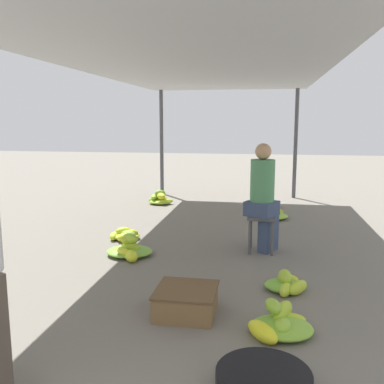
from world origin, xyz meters
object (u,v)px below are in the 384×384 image
Objects in this scene: vendor_seated at (264,196)px; banana_pile_left_2 at (160,200)px; stool at (261,223)px; crate_near at (186,301)px; banana_pile_left_0 at (130,250)px; basin_black at (263,382)px; banana_pile_left_1 at (124,235)px; banana_pile_right_0 at (279,324)px; banana_pile_right_1 at (287,284)px; banana_pile_right_3 at (269,214)px; banana_pile_right_2 at (265,203)px.

vendor_seated is 3.56m from banana_pile_left_2.
stool is 0.91× the size of crate_near.
basin_black is at bearing -55.84° from banana_pile_left_0.
banana_pile_left_1 is 0.71× the size of banana_pile_right_0.
banana_pile_right_1 is 3.20m from banana_pile_right_3.
crate_near is at bearing -55.82° from banana_pile_left_0.
banana_pile_right_0 is (1.76, -1.64, -0.01)m from banana_pile_left_0.
banana_pile_left_0 is 1.14× the size of banana_pile_left_2.
stool is 0.86× the size of banana_pile_left_2.
stool is 0.94× the size of banana_pile_right_1.
vendor_seated is at bearing 16.23° from banana_pile_left_0.
vendor_seated is at bearing 27.44° from stool.
basin_black is 1.04× the size of banana_pile_right_2.
vendor_seated reaches higher than banana_pile_right_3.
stool is 1.31m from banana_pile_right_1.
banana_pile_left_1 is at bearing 145.62° from banana_pile_right_1.
vendor_seated is 2.10m from crate_near.
banana_pile_right_0 reaches higher than basin_black.
banana_pile_right_1 is (2.31, -4.09, -0.02)m from banana_pile_left_2.
vendor_seated is at bearing 94.23° from banana_pile_right_0.
banana_pile_right_2 is 0.94× the size of banana_pile_right_3.
banana_pile_right_3 is (-0.15, 3.19, 0.01)m from banana_pile_right_1.
banana_pile_left_0 is 3.73m from banana_pile_right_2.
banana_pile_left_0 is at bearing 157.14° from banana_pile_right_1.
vendor_seated is at bearing -54.05° from banana_pile_left_2.
banana_pile_right_3 is 1.16× the size of crate_near.
banana_pile_left_2 is 0.85× the size of banana_pile_right_0.
crate_near is at bearing -107.70° from stool.
banana_pile_right_2 reaches higher than banana_pile_right_3.
vendor_seated is at bearing 101.44° from banana_pile_right_1.
banana_pile_left_0 is (-1.58, -0.46, -0.30)m from stool.
stool reaches higher than banana_pile_right_3.
basin_black is 5.77m from banana_pile_right_2.
banana_pile_right_2 reaches higher than banana_pile_left_1.
basin_black is at bearing -98.38° from banana_pile_right_0.
banana_pile_right_1 is 0.97× the size of crate_near.
crate_near is at bearing -108.14° from vendor_seated.
banana_pile_right_3 is (2.16, -0.90, -0.01)m from banana_pile_left_2.
banana_pile_left_1 is 3.29m from banana_pile_right_2.
crate_near is at bearing 124.12° from basin_black.
banana_pile_left_2 is (-2.04, 2.85, -0.29)m from stool.
banana_pile_left_2 is at bearing 125.95° from vendor_seated.
banana_pile_right_0 is (2.06, -2.34, 0.00)m from banana_pile_left_1.
stool is 1.68m from banana_pile_left_0.
vendor_seated is at bearing -90.57° from banana_pile_right_2.
banana_pile_left_2 is 0.97× the size of banana_pile_right_2.
banana_pile_right_1 reaches higher than banana_pile_left_1.
banana_pile_left_1 is 2.62m from banana_pile_right_1.
banana_pile_left_1 is at bearing 121.98° from basin_black.
crate_near is (-0.61, -1.90, -0.26)m from stool.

